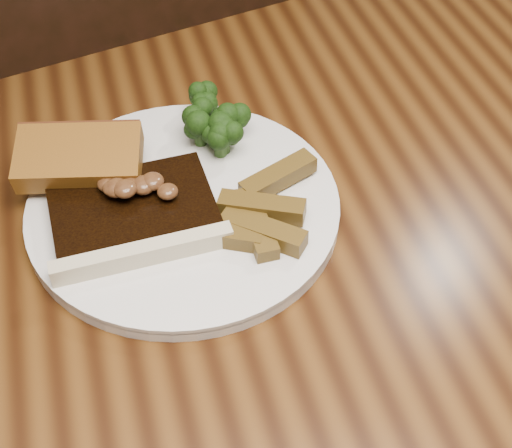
{
  "coord_description": "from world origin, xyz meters",
  "views": [
    {
      "loc": [
        -0.13,
        -0.41,
        1.26
      ],
      "look_at": [
        -0.01,
        0.02,
        0.78
      ],
      "focal_mm": 50.0,
      "sensor_mm": 36.0,
      "label": 1
    }
  ],
  "objects_px": {
    "steak": "(134,215)",
    "potato_wedges": "(244,198)",
    "garlic_bread": "(83,173)",
    "dining_table": "(271,315)",
    "plate": "(184,208)",
    "chair_far": "(135,112)"
  },
  "relations": [
    {
      "from": "plate",
      "to": "potato_wedges",
      "type": "distance_m",
      "value": 0.06
    },
    {
      "from": "steak",
      "to": "potato_wedges",
      "type": "relative_size",
      "value": 1.42
    },
    {
      "from": "plate",
      "to": "potato_wedges",
      "type": "xyz_separation_m",
      "value": [
        0.06,
        -0.02,
        0.02
      ]
    },
    {
      "from": "plate",
      "to": "chair_far",
      "type": "bearing_deg",
      "value": 90.61
    },
    {
      "from": "steak",
      "to": "garlic_bread",
      "type": "distance_m",
      "value": 0.08
    },
    {
      "from": "plate",
      "to": "potato_wedges",
      "type": "relative_size",
      "value": 2.88
    },
    {
      "from": "potato_wedges",
      "to": "dining_table",
      "type": "bearing_deg",
      "value": -79.31
    },
    {
      "from": "chair_far",
      "to": "garlic_bread",
      "type": "height_order",
      "value": "chair_far"
    },
    {
      "from": "steak",
      "to": "garlic_bread",
      "type": "height_order",
      "value": "garlic_bread"
    },
    {
      "from": "chair_far",
      "to": "plate",
      "type": "bearing_deg",
      "value": 78.65
    },
    {
      "from": "potato_wedges",
      "to": "steak",
      "type": "bearing_deg",
      "value": 176.4
    },
    {
      "from": "steak",
      "to": "potato_wedges",
      "type": "height_order",
      "value": "potato_wedges"
    },
    {
      "from": "garlic_bread",
      "to": "potato_wedges",
      "type": "relative_size",
      "value": 1.13
    },
    {
      "from": "plate",
      "to": "steak",
      "type": "distance_m",
      "value": 0.05
    },
    {
      "from": "dining_table",
      "to": "plate",
      "type": "bearing_deg",
      "value": 130.73
    },
    {
      "from": "garlic_bread",
      "to": "dining_table",
      "type": "bearing_deg",
      "value": -27.32
    },
    {
      "from": "dining_table",
      "to": "plate",
      "type": "distance_m",
      "value": 0.14
    },
    {
      "from": "dining_table",
      "to": "potato_wedges",
      "type": "bearing_deg",
      "value": 100.69
    },
    {
      "from": "steak",
      "to": "potato_wedges",
      "type": "distance_m",
      "value": 0.11
    },
    {
      "from": "chair_far",
      "to": "garlic_bread",
      "type": "relative_size",
      "value": 8.0
    },
    {
      "from": "plate",
      "to": "potato_wedges",
      "type": "bearing_deg",
      "value": -19.45
    },
    {
      "from": "chair_far",
      "to": "garlic_bread",
      "type": "distance_m",
      "value": 0.48
    }
  ]
}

